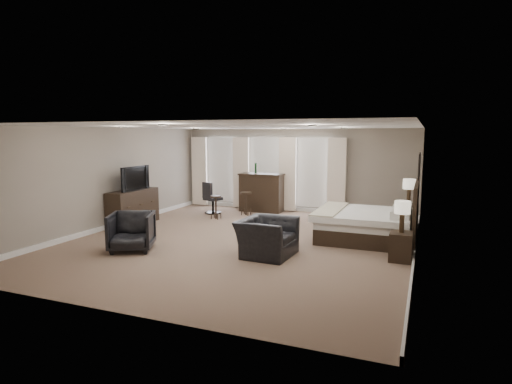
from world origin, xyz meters
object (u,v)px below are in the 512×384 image
at_px(lamp_near, 402,217).
at_px(nightstand_far, 408,217).
at_px(lamp_far, 409,192).
at_px(tv, 132,187).
at_px(dresser, 133,207).
at_px(armchair_near, 267,231).
at_px(bar_stool_left, 216,207).
at_px(bar_stool_right, 246,204).
at_px(armchair_far, 132,230).
at_px(desk_chair, 213,198).
at_px(nightstand_near, 401,247).
at_px(bar_counter, 262,192).
at_px(bed, 365,210).

bearing_deg(lamp_near, nightstand_far, 90.00).
bearing_deg(lamp_far, tv, -163.10).
distance_m(dresser, armchair_near, 4.61).
relative_size(dresser, bar_stool_left, 2.40).
distance_m(lamp_far, bar_stool_right, 4.69).
distance_m(armchair_far, desk_chair, 4.42).
bearing_deg(tv, nightstand_near, -96.58).
distance_m(dresser, desk_chair, 2.58).
distance_m(armchair_far, bar_counter, 5.45).
height_order(nightstand_near, desk_chair, desk_chair).
bearing_deg(nightstand_far, lamp_near, -90.00).
xyz_separation_m(nightstand_far, lamp_near, (0.00, -2.90, 0.53)).
bearing_deg(lamp_near, bed, 121.54).
bearing_deg(bed, dresser, -173.83).
bearing_deg(tv, bar_stool_right, -43.42).
bearing_deg(tv, lamp_near, -96.58).
distance_m(dresser, tv, 0.55).
xyz_separation_m(tv, bar_stool_right, (2.28, 2.41, -0.67)).
bearing_deg(desk_chair, armchair_far, 120.09).
height_order(nightstand_near, bar_counter, bar_counter).
xyz_separation_m(bar_stool_left, desk_chair, (-0.47, 0.72, 0.15)).
relative_size(armchair_far, desk_chair, 0.91).
bearing_deg(bar_counter, armchair_far, -99.25).
relative_size(bed, armchair_far, 2.41).
distance_m(lamp_near, bar_stool_right, 5.66).
height_order(bed, tv, bed).
bearing_deg(nightstand_near, bed, 121.54).
relative_size(bar_stool_left, bar_stool_right, 0.97).
relative_size(nightstand_far, armchair_near, 0.58).
bearing_deg(nightstand_near, desk_chair, 151.68).
height_order(lamp_far, armchair_near, lamp_far).
distance_m(tv, desk_chair, 2.63).
bearing_deg(tv, bar_counter, -37.65).
distance_m(bed, lamp_near, 1.71).
height_order(dresser, bar_stool_left, dresser).
bearing_deg(desk_chair, nightstand_near, 176.79).
xyz_separation_m(bar_counter, desk_chair, (-1.26, -0.97, -0.11)).
xyz_separation_m(armchair_near, bar_stool_right, (-2.10, 3.84, -0.15)).
bearing_deg(armchair_far, nightstand_far, 13.06).
relative_size(lamp_near, bar_counter, 0.44).
bearing_deg(bar_stool_right, armchair_near, -61.28).
relative_size(dresser, tv, 1.45).
bearing_deg(lamp_near, bar_stool_left, 155.79).
xyz_separation_m(bed, bar_stool_left, (-4.32, 0.89, -0.35)).
height_order(lamp_far, bar_stool_left, lamp_far).
bearing_deg(lamp_far, desk_chair, 178.35).
bearing_deg(bed, nightstand_near, -58.46).
height_order(bed, armchair_near, bed).
bearing_deg(desk_chair, bar_counter, -117.36).
distance_m(bed, bar_counter, 4.38).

